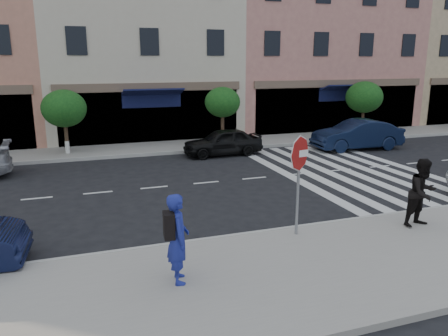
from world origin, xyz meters
TOP-DOWN VIEW (x-y plane):
  - ground at (0.00, 0.00)m, footprint 120.00×120.00m
  - sidewalk_near at (0.00, -3.75)m, footprint 60.00×4.50m
  - sidewalk_far at (0.00, 11.00)m, footprint 60.00×3.00m
  - building_centre at (-0.50, 17.00)m, footprint 11.00×9.00m
  - building_east_mid at (11.50, 17.00)m, footprint 13.00×9.00m
  - building_east_far at (24.00, 17.00)m, footprint 12.00×9.00m
  - street_tree_wb at (-5.00, 10.80)m, footprint 2.10×2.10m
  - street_tree_c at (3.00, 10.80)m, footprint 1.90×1.90m
  - street_tree_ea at (12.00, 10.80)m, footprint 2.20×2.20m
  - stop_sign at (0.65, -1.99)m, footprint 0.91×0.22m
  - photographer at (-2.82, -3.40)m, footprint 0.52×0.72m
  - walker at (4.13, -2.54)m, footprint 1.00×0.83m
  - car_far_mid at (2.23, 8.54)m, footprint 3.92×1.66m
  - car_far_right at (9.34, 7.60)m, footprint 4.79×1.93m

SIDE VIEW (x-z plane):
  - ground at x=0.00m, z-range 0.00..0.00m
  - sidewalk_near at x=0.00m, z-range 0.00..0.15m
  - sidewalk_far at x=0.00m, z-range 0.00..0.15m
  - car_far_mid at x=2.23m, z-range 0.00..1.32m
  - car_far_right at x=9.34m, z-range 0.00..1.55m
  - photographer at x=-2.82m, z-range 0.15..2.02m
  - walker at x=4.13m, z-range 0.15..2.02m
  - stop_sign at x=0.65m, z-range 0.74..3.35m
  - street_tree_wb at x=-5.00m, z-range 0.78..3.84m
  - street_tree_c at x=3.00m, z-range 0.84..3.87m
  - street_tree_ea at x=12.00m, z-range 0.80..3.99m
  - building_centre at x=-0.50m, z-range 0.00..11.00m
  - building_east_far at x=24.00m, z-range 0.00..12.00m
  - building_east_mid at x=11.50m, z-range 0.00..13.00m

